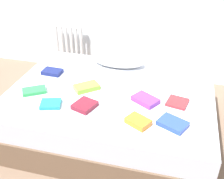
# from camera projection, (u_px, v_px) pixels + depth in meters

# --- Properties ---
(ground_plane) EXTENTS (8.00, 8.00, 0.00)m
(ground_plane) POSITION_uv_depth(u_px,v_px,m) (111.00, 130.00, 2.97)
(ground_plane) COLOR #7F6651
(bed) EXTENTS (2.00, 1.50, 0.50)m
(bed) POSITION_uv_depth(u_px,v_px,m) (111.00, 111.00, 2.84)
(bed) COLOR brown
(bed) RESTS_ON ground
(radiator) EXTENTS (0.41, 0.04, 0.57)m
(radiator) POSITION_uv_depth(u_px,v_px,m) (69.00, 44.00, 3.95)
(radiator) COLOR white
(radiator) RESTS_ON ground
(pillow) EXTENTS (0.59, 0.29, 0.13)m
(pillow) POSITION_uv_depth(u_px,v_px,m) (118.00, 60.00, 3.14)
(pillow) COLOR white
(pillow) RESTS_ON bed
(textbook_lime) EXTENTS (0.27, 0.26, 0.05)m
(textbook_lime) POSITION_uv_depth(u_px,v_px,m) (87.00, 87.00, 2.72)
(textbook_lime) COLOR #8CC638
(textbook_lime) RESTS_ON bed
(textbook_green) EXTENTS (0.26, 0.23, 0.03)m
(textbook_green) POSITION_uv_depth(u_px,v_px,m) (34.00, 91.00, 2.67)
(textbook_green) COLOR green
(textbook_green) RESTS_ON bed
(textbook_blue) EXTENTS (0.27, 0.24, 0.04)m
(textbook_blue) POSITION_uv_depth(u_px,v_px,m) (173.00, 123.00, 2.23)
(textbook_blue) COLOR #2847B7
(textbook_blue) RESTS_ON bed
(textbook_maroon) EXTENTS (0.22, 0.23, 0.04)m
(textbook_maroon) POSITION_uv_depth(u_px,v_px,m) (85.00, 105.00, 2.45)
(textbook_maroon) COLOR maroon
(textbook_maroon) RESTS_ON bed
(textbook_red) EXTENTS (0.21, 0.22, 0.02)m
(textbook_red) POSITION_uv_depth(u_px,v_px,m) (177.00, 102.00, 2.51)
(textbook_red) COLOR red
(textbook_red) RESTS_ON bed
(textbook_orange) EXTENTS (0.23, 0.21, 0.05)m
(textbook_orange) POSITION_uv_depth(u_px,v_px,m) (138.00, 121.00, 2.25)
(textbook_orange) COLOR orange
(textbook_orange) RESTS_ON bed
(textbook_navy) EXTENTS (0.21, 0.15, 0.04)m
(textbook_navy) POSITION_uv_depth(u_px,v_px,m) (52.00, 72.00, 3.00)
(textbook_navy) COLOR navy
(textbook_navy) RESTS_ON bed
(textbook_purple) EXTENTS (0.27, 0.25, 0.05)m
(textbook_purple) POSITION_uv_depth(u_px,v_px,m) (145.00, 100.00, 2.53)
(textbook_purple) COLOR purple
(textbook_purple) RESTS_ON bed
(textbook_teal) EXTENTS (0.21, 0.20, 0.03)m
(textbook_teal) POSITION_uv_depth(u_px,v_px,m) (51.00, 104.00, 2.48)
(textbook_teal) COLOR teal
(textbook_teal) RESTS_ON bed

